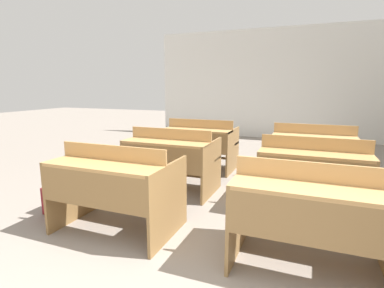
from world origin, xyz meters
TOP-DOWN VIEW (x-y plane):
  - wall_back at (0.00, 7.49)m, footprint 6.94×0.06m
  - bench_front_left at (-0.93, 1.35)m, footprint 1.14×0.77m
  - bench_front_right at (0.83, 1.36)m, footprint 1.14×0.77m
  - bench_second_left at (-0.92, 2.58)m, footprint 1.14×0.77m
  - bench_second_right at (0.84, 2.55)m, footprint 1.14×0.77m
  - bench_third_left at (-0.94, 3.76)m, footprint 1.14×0.77m
  - bench_third_right at (0.84, 3.77)m, footprint 1.14×0.77m
  - schoolbag at (-1.78, 1.45)m, footprint 0.28×0.24m

SIDE VIEW (x-z plane):
  - schoolbag at x=-1.78m, z-range 0.00..0.30m
  - bench_front_left at x=-0.93m, z-range 0.04..0.90m
  - bench_front_right at x=0.83m, z-range 0.04..0.90m
  - bench_second_left at x=-0.92m, z-range 0.04..0.90m
  - bench_second_right at x=0.84m, z-range 0.04..0.90m
  - bench_third_left at x=-0.94m, z-range 0.04..0.90m
  - bench_third_right at x=0.84m, z-range 0.04..0.90m
  - wall_back at x=0.00m, z-range 0.00..2.93m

